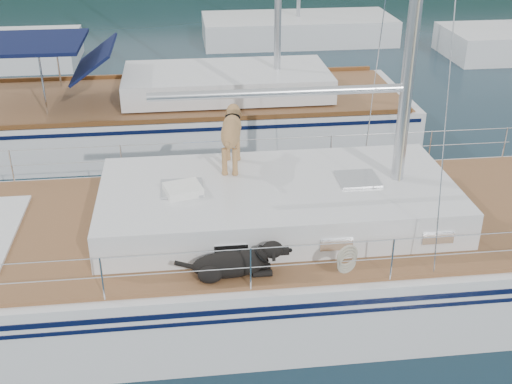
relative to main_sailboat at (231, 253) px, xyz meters
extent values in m
plane|color=black|center=(-0.09, 0.00, -0.67)|extent=(120.00, 120.00, 0.00)
cube|color=white|center=(-0.09, 0.00, -0.17)|extent=(12.00, 3.80, 1.40)
cube|color=brown|center=(-0.09, 0.00, 0.56)|extent=(11.52, 3.50, 0.06)
cube|color=white|center=(0.71, 0.00, 0.86)|extent=(5.20, 2.50, 0.55)
cylinder|color=silver|center=(0.71, 0.00, 2.54)|extent=(3.60, 0.12, 0.12)
cylinder|color=silver|center=(-0.09, -1.75, 1.15)|extent=(10.56, 0.01, 0.01)
cylinder|color=silver|center=(-0.09, 1.75, 1.15)|extent=(10.56, 0.01, 0.01)
cube|color=blue|center=(-0.29, 1.56, 0.61)|extent=(0.76, 0.58, 0.05)
cube|color=white|center=(-0.68, -0.15, 1.20)|extent=(0.59, 0.53, 0.13)
torus|color=#C3B69A|center=(1.33, -1.73, 0.95)|extent=(0.40, 0.23, 0.38)
cube|color=white|center=(-0.76, 6.33, -0.22)|extent=(11.00, 3.50, 1.30)
cube|color=brown|center=(-0.76, 6.33, 0.43)|extent=(10.56, 3.29, 0.06)
cube|color=white|center=(0.44, 6.33, 0.78)|extent=(4.80, 2.30, 0.55)
cube|color=#0F193E|center=(-3.96, 6.33, 1.83)|extent=(2.40, 2.30, 0.08)
cube|color=white|center=(3.91, 16.00, -0.27)|extent=(7.20, 3.00, 1.10)
camera|label=1|loc=(-0.61, -8.34, 5.26)|focal=45.00mm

